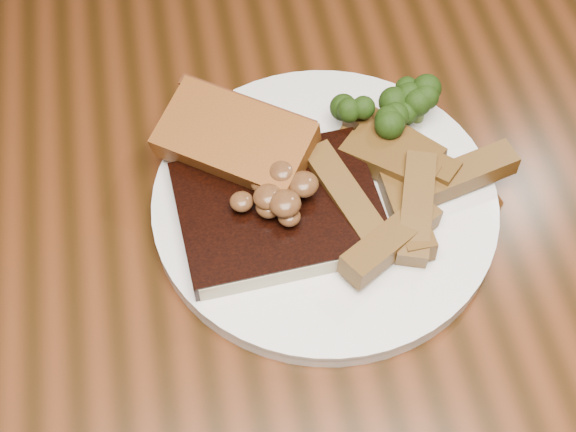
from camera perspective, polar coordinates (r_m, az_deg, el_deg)
name	(u,v)px	position (r m, az deg, el deg)	size (l,w,h in m)	color
dining_table	(288,289)	(0.73, 0.00, -5.20)	(1.60, 0.90, 0.75)	#4A220E
chair_far	(152,46)	(1.25, -9.68, 11.81)	(0.41, 0.41, 0.80)	black
plate	(324,204)	(0.66, 2.60, 0.84)	(0.28, 0.28, 0.01)	white
steak	(279,211)	(0.63, -0.66, 0.35)	(0.16, 0.12, 0.02)	black
steak_bone	(291,271)	(0.61, 0.24, -3.94)	(0.14, 0.01, 0.02)	#C2B996
mushroom_pile	(279,186)	(0.61, -0.68, 2.14)	(0.07, 0.07, 0.03)	brown
garlic_bread	(237,156)	(0.66, -3.66, 4.29)	(0.12, 0.07, 0.03)	brown
potato_wedges	(404,188)	(0.65, 8.22, 2.00)	(0.12, 0.12, 0.02)	brown
broccoli_cluster	(390,107)	(0.69, 7.30, 7.68)	(0.07, 0.07, 0.04)	#1A360C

